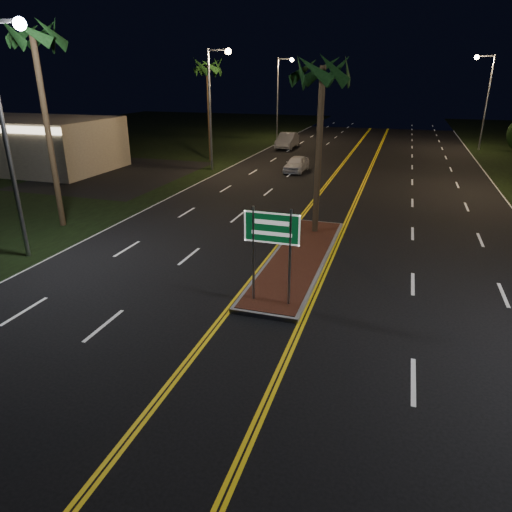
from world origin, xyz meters
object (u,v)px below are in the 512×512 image
at_px(car_near, 297,163).
at_px(streetlight_left_far, 281,89).
at_px(streetlight_right_far, 485,91).
at_px(streetlight_left_near, 9,117).
at_px(median_island, 299,258).
at_px(car_far, 287,139).
at_px(highway_sign, 272,237).
at_px(palm_left_far, 207,67).
at_px(palm_median, 323,71).
at_px(palm_left_near, 33,37).
at_px(streetlight_left_mid, 214,96).
at_px(commercial_building, 21,143).

bearing_deg(car_near, streetlight_left_far, 111.30).
relative_size(streetlight_right_far, car_near, 2.09).
bearing_deg(streetlight_left_near, median_island, 15.78).
distance_m(streetlight_left_far, car_far, 8.52).
distance_m(highway_sign, streetlight_left_near, 11.17).
bearing_deg(palm_left_far, highway_sign, -63.08).
relative_size(streetlight_right_far, car_far, 1.66).
xyz_separation_m(median_island, palm_median, (0.00, 3.50, 7.19)).
bearing_deg(palm_left_near, streetlight_left_far, 87.00).
bearing_deg(palm_median, palm_left_far, 126.18).
xyz_separation_m(streetlight_right_far, palm_median, (-10.61, -31.50, 1.62)).
bearing_deg(palm_left_near, highway_sign, -22.60).
bearing_deg(streetlight_left_mid, car_near, 10.86).
bearing_deg(commercial_building, palm_left_far, 31.25).
relative_size(commercial_building, palm_left_far, 1.70).
relative_size(commercial_building, streetlight_right_far, 1.67).
bearing_deg(highway_sign, commercial_building, 146.52).
xyz_separation_m(median_island, car_near, (-4.29, 18.21, 0.63)).
bearing_deg(streetlight_left_near, palm_median, 31.49).
relative_size(commercial_building, streetlight_left_far, 1.67).
bearing_deg(median_island, car_far, 104.89).
relative_size(streetlight_left_mid, streetlight_left_far, 1.00).
height_order(median_island, palm_left_far, palm_left_far).
distance_m(streetlight_left_far, streetlight_right_far, 21.32).
bearing_deg(car_far, streetlight_left_far, 109.78).
bearing_deg(streetlight_right_far, palm_left_far, -149.12).
bearing_deg(streetlight_left_far, car_near, -71.39).
relative_size(streetlight_left_mid, car_far, 1.66).
height_order(streetlight_left_near, palm_median, streetlight_left_near).
bearing_deg(streetlight_right_far, car_near, -131.59).
bearing_deg(palm_left_far, streetlight_right_far, 30.88).
bearing_deg(car_near, median_island, -74.07).
distance_m(streetlight_left_near, streetlight_right_far, 43.53).
relative_size(streetlight_left_far, palm_left_near, 0.92).
relative_size(highway_sign, palm_median, 0.39).
distance_m(streetlight_left_near, streetlight_left_mid, 20.00).
height_order(streetlight_left_near, streetlight_left_far, same).
bearing_deg(streetlight_left_near, car_far, 85.67).
height_order(streetlight_left_mid, car_near, streetlight_left_mid).
bearing_deg(median_island, highway_sign, -90.00).
distance_m(highway_sign, streetlight_left_far, 42.67).
relative_size(streetlight_left_far, car_near, 2.09).
relative_size(commercial_building, car_far, 2.77).
distance_m(median_island, streetlight_left_near, 12.36).
bearing_deg(highway_sign, palm_median, 90.00).
height_order(streetlight_left_mid, streetlight_right_far, same).
bearing_deg(commercial_building, car_far, 44.17).
bearing_deg(car_near, palm_left_far, 164.57).
relative_size(highway_sign, commercial_building, 0.21).
xyz_separation_m(streetlight_left_near, car_near, (6.33, 21.21, -4.94)).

